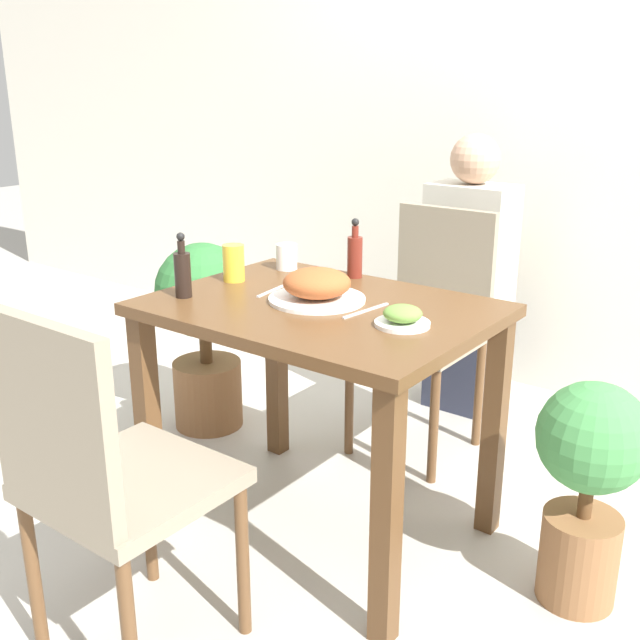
# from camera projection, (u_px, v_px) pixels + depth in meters

# --- Properties ---
(ground_plane) EXTENTS (16.00, 16.00, 0.00)m
(ground_plane) POSITION_uv_depth(u_px,v_px,m) (320.00, 525.00, 2.42)
(ground_plane) COLOR #B7B2A8
(wall_back) EXTENTS (8.00, 0.05, 2.60)m
(wall_back) POSITION_uv_depth(u_px,v_px,m) (537.00, 97.00, 3.19)
(wall_back) COLOR white
(wall_back) RESTS_ON ground_plane
(dining_table) EXTENTS (0.97, 0.72, 0.75)m
(dining_table) POSITION_uv_depth(u_px,v_px,m) (320.00, 344.00, 2.23)
(dining_table) COLOR brown
(dining_table) RESTS_ON ground_plane
(chair_near) EXTENTS (0.42, 0.42, 0.92)m
(chair_near) POSITION_uv_depth(u_px,v_px,m) (103.00, 472.00, 1.70)
(chair_near) COLOR gray
(chair_near) RESTS_ON ground_plane
(chair_far) EXTENTS (0.42, 0.42, 0.92)m
(chair_far) POSITION_uv_depth(u_px,v_px,m) (429.00, 315.00, 2.82)
(chair_far) COLOR gray
(chair_far) RESTS_ON ground_plane
(food_plate) EXTENTS (0.29, 0.29, 0.10)m
(food_plate) POSITION_uv_depth(u_px,v_px,m) (317.00, 287.00, 2.20)
(food_plate) COLOR white
(food_plate) RESTS_ON dining_table
(side_plate) EXTENTS (0.15, 0.15, 0.06)m
(side_plate) POSITION_uv_depth(u_px,v_px,m) (402.00, 317.00, 1.99)
(side_plate) COLOR white
(side_plate) RESTS_ON dining_table
(drink_cup) EXTENTS (0.07, 0.07, 0.09)m
(drink_cup) POSITION_uv_depth(u_px,v_px,m) (287.00, 257.00, 2.57)
(drink_cup) COLOR white
(drink_cup) RESTS_ON dining_table
(juice_glass) EXTENTS (0.07, 0.07, 0.12)m
(juice_glass) POSITION_uv_depth(u_px,v_px,m) (234.00, 263.00, 2.42)
(juice_glass) COLOR gold
(juice_glass) RESTS_ON dining_table
(sauce_bottle) EXTENTS (0.05, 0.05, 0.20)m
(sauce_bottle) POSITION_uv_depth(u_px,v_px,m) (355.00, 255.00, 2.45)
(sauce_bottle) COLOR maroon
(sauce_bottle) RESTS_ON dining_table
(condiment_bottle) EXTENTS (0.05, 0.05, 0.20)m
(condiment_bottle) POSITION_uv_depth(u_px,v_px,m) (183.00, 272.00, 2.23)
(condiment_bottle) COLOR black
(condiment_bottle) RESTS_ON dining_table
(fork_utensil) EXTENTS (0.03, 0.16, 0.00)m
(fork_utensil) POSITION_uv_depth(u_px,v_px,m) (272.00, 291.00, 2.31)
(fork_utensil) COLOR silver
(fork_utensil) RESTS_ON dining_table
(spoon_utensil) EXTENTS (0.03, 0.19, 0.00)m
(spoon_utensil) POSITION_uv_depth(u_px,v_px,m) (366.00, 311.00, 2.12)
(spoon_utensil) COLOR silver
(spoon_utensil) RESTS_ON dining_table
(potted_plant_left) EXTENTS (0.38, 0.38, 0.77)m
(potted_plant_left) POSITION_uv_depth(u_px,v_px,m) (204.00, 321.00, 2.99)
(potted_plant_left) COLOR brown
(potted_plant_left) RESTS_ON ground_plane
(potted_plant_right) EXTENTS (0.29, 0.29, 0.64)m
(potted_plant_right) POSITION_uv_depth(u_px,v_px,m) (589.00, 476.00, 1.97)
(potted_plant_right) COLOR brown
(potted_plant_right) RESTS_ON ground_plane
(person_figure) EXTENTS (0.34, 0.22, 1.17)m
(person_figure) POSITION_uv_depth(u_px,v_px,m) (468.00, 278.00, 3.12)
(person_figure) COLOR #2D3347
(person_figure) RESTS_ON ground_plane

